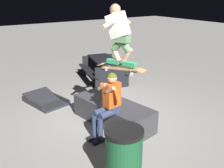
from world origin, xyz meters
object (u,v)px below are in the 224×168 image
at_px(person_sitting_on_ledge, 108,102).
at_px(picnic_table_back, 104,67).
at_px(kicker_ramp, 46,101).
at_px(skater_airborne, 119,32).
at_px(trash_bin, 124,159).
at_px(skateboard, 121,68).
at_px(ledge_box_main, 113,113).

xyz_separation_m(person_sitting_on_ledge, picnic_table_back, (3.00, -1.82, -0.26)).
bearing_deg(kicker_ramp, skater_airborne, -163.72).
height_order(person_sitting_on_ledge, picnic_table_back, person_sitting_on_ledge).
bearing_deg(kicker_ramp, trash_bin, 177.57).
xyz_separation_m(skateboard, kicker_ramp, (2.45, 0.72, -1.40)).
relative_size(picnic_table_back, trash_bin, 1.97).
bearing_deg(ledge_box_main, trash_bin, 150.11).
distance_m(person_sitting_on_ledge, skater_airborne, 1.40).
distance_m(ledge_box_main, kicker_ramp, 2.15).
bearing_deg(skater_airborne, ledge_box_main, -21.11).
distance_m(person_sitting_on_ledge, kicker_ramp, 2.49).
bearing_deg(ledge_box_main, skateboard, 163.16).
bearing_deg(picnic_table_back, person_sitting_on_ledge, 148.81).
xyz_separation_m(kicker_ramp, trash_bin, (-3.75, 0.16, 0.45)).
xyz_separation_m(ledge_box_main, trash_bin, (-1.80, 1.03, 0.25)).
distance_m(ledge_box_main, skateboard, 1.30).
height_order(skater_airborne, kicker_ramp, skater_airborne).
height_order(kicker_ramp, trash_bin, trash_bin).
xyz_separation_m(ledge_box_main, picnic_table_back, (2.62, -1.44, 0.24)).
relative_size(skater_airborne, kicker_ramp, 0.87).
bearing_deg(picnic_table_back, skateboard, 153.01).
bearing_deg(person_sitting_on_ledge, trash_bin, 155.21).
relative_size(ledge_box_main, person_sitting_on_ledge, 1.47).
distance_m(skater_airborne, kicker_ramp, 3.26).
xyz_separation_m(person_sitting_on_ledge, skater_airborne, (-0.07, -0.21, 1.38)).
distance_m(person_sitting_on_ledge, skateboard, 0.74).
relative_size(skateboard, trash_bin, 1.01).
height_order(skateboard, kicker_ramp, skateboard).
height_order(kicker_ramp, picnic_table_back, picnic_table_back).
xyz_separation_m(ledge_box_main, kicker_ramp, (1.95, 0.87, -0.21)).
xyz_separation_m(skateboard, picnic_table_back, (3.12, -1.59, -0.96)).
bearing_deg(skater_airborne, trash_bin, 147.50).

